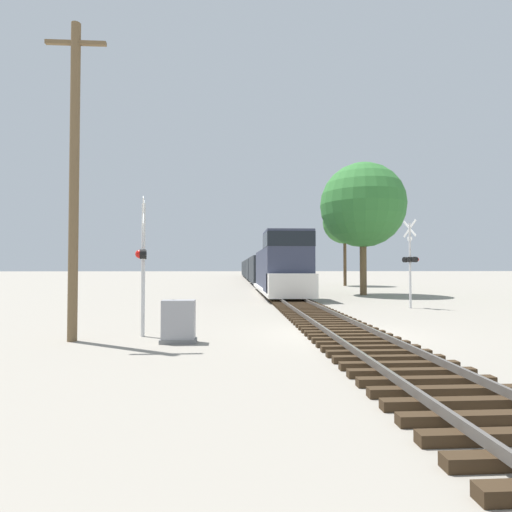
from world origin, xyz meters
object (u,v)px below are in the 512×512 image
object	(u,v)px
utility_pole	(74,176)
tree_far_right	(363,205)
relay_cabinet	(179,322)
crossing_signal_near	(142,258)
freight_train	(256,269)
tree_mid_background	(345,222)
crossing_signal_far	(410,260)

from	to	relation	value
utility_pole	tree_far_right	size ratio (longest dim) A/B	0.92
relay_cabinet	crossing_signal_near	bearing A→B (deg)	138.82
crossing_signal_near	tree_far_right	size ratio (longest dim) A/B	0.42
freight_train	relay_cabinet	bearing A→B (deg)	-95.75
tree_mid_background	crossing_signal_far	bearing A→B (deg)	-98.07
crossing_signal_near	tree_far_right	world-z (taller)	tree_far_right
freight_train	tree_far_right	world-z (taller)	tree_far_right
relay_cabinet	tree_mid_background	distance (m)	37.99
freight_train	tree_mid_background	size ratio (longest dim) A/B	8.13
freight_train	relay_cabinet	size ratio (longest dim) A/B	66.19
utility_pole	crossing_signal_far	bearing A→B (deg)	31.49
relay_cabinet	utility_pole	size ratio (longest dim) A/B	0.13
crossing_signal_near	utility_pole	bearing A→B (deg)	-79.84
freight_train	tree_far_right	bearing A→B (deg)	-78.26
crossing_signal_far	tree_mid_background	size ratio (longest dim) A/B	0.47
crossing_signal_far	relay_cabinet	bearing A→B (deg)	109.86
tree_far_right	crossing_signal_near	bearing A→B (deg)	-126.04
crossing_signal_near	relay_cabinet	bearing A→B (deg)	38.12
crossing_signal_near	tree_mid_background	world-z (taller)	tree_mid_background
utility_pole	tree_mid_background	distance (m)	38.43
crossing_signal_far	tree_far_right	world-z (taller)	tree_far_right
relay_cabinet	utility_pole	bearing A→B (deg)	172.36
freight_train	tree_mid_background	bearing A→B (deg)	-60.53
utility_pole	tree_far_right	xyz separation A→B (m)	(14.99, 18.74, 2.16)
crossing_signal_far	tree_mid_background	bearing A→B (deg)	-27.79
freight_train	tree_mid_background	distance (m)	20.11
relay_cabinet	tree_far_right	xyz separation A→B (m)	(11.81, 19.17, 6.49)
freight_train	tree_mid_background	world-z (taller)	tree_mid_background
freight_train	crossing_signal_far	distance (m)	42.44
freight_train	crossing_signal_near	bearing A→B (deg)	-97.36
freight_train	utility_pole	distance (m)	51.53
utility_pole	tree_mid_background	world-z (taller)	tree_mid_background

